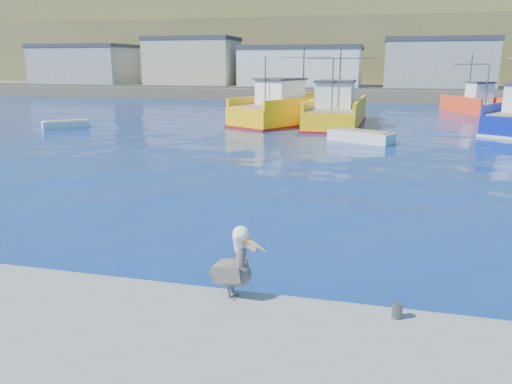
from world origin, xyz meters
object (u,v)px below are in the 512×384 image
skiff_left (66,125)px  pelican (234,267)px  skiff_mid (361,137)px  trawler_yellow_b (336,113)px  boat_orange (473,103)px  trawler_yellow_a (292,110)px

skiff_left → pelican: 34.78m
skiff_mid → pelican: 25.15m
trawler_yellow_b → skiff_left: (-21.27, -7.14, -0.83)m
boat_orange → pelican: boat_orange is taller
trawler_yellow_a → pelican: bearing=-81.9°
boat_orange → skiff_left: size_ratio=2.41×
skiff_left → skiff_mid: skiff_mid is taller
pelican → boat_orange: bearing=75.9°
boat_orange → skiff_mid: boat_orange is taller
pelican → trawler_yellow_a: bearing=98.1°
trawler_yellow_b → skiff_left: bearing=-161.4°
trawler_yellow_a → skiff_mid: size_ratio=2.92×
trawler_yellow_a → boat_orange: trawler_yellow_a is taller
trawler_yellow_a → skiff_left: 19.06m
trawler_yellow_a → boat_orange: size_ratio=1.61×
pelican → trawler_yellow_b: bearing=91.6°
skiff_mid → skiff_left: bearing=176.1°
trawler_yellow_b → boat_orange: (13.10, 14.53, -0.07)m
skiff_left → skiff_mid: (23.74, -1.63, 0.06)m
boat_orange → skiff_mid: (-10.64, -23.30, -0.70)m
trawler_yellow_b → skiff_mid: 9.14m
boat_orange → skiff_mid: size_ratio=1.81×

